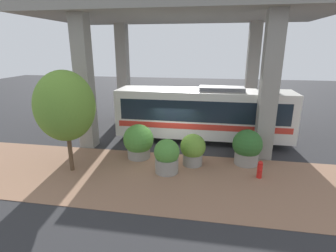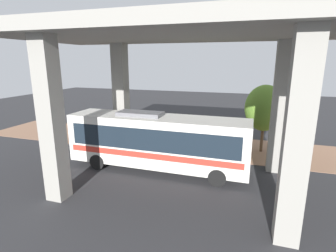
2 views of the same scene
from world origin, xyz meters
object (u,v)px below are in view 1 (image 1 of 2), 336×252
at_px(planter_back, 139,142).
at_px(planter_front, 247,147).
at_px(fire_hydrant, 260,169).
at_px(planter_extra, 167,156).
at_px(planter_middle, 193,149).
at_px(street_tree_near, 65,106).
at_px(bus, 203,112).

bearing_deg(planter_back, planter_front, -88.47).
relative_size(fire_hydrant, planter_extra, 0.51).
bearing_deg(planter_back, fire_hydrant, -102.24).
distance_m(planter_back, planter_extra, 2.45).
bearing_deg(planter_middle, street_tree_near, 105.82).
bearing_deg(fire_hydrant, planter_extra, 92.01).
distance_m(bus, planter_middle, 4.04).
bearing_deg(street_tree_near, planter_extra, -82.93).
distance_m(fire_hydrant, planter_back, 6.57).
bearing_deg(bus, street_tree_near, 131.26).
distance_m(bus, street_tree_near, 8.58).
bearing_deg(planter_back, planter_middle, -97.96).
bearing_deg(planter_front, fire_hydrant, -163.54).
distance_m(planter_front, street_tree_near, 9.49).
xyz_separation_m(fire_hydrant, planter_middle, (0.95, 3.30, 0.43)).
xyz_separation_m(bus, planter_back, (-3.44, 3.42, -1.02)).
distance_m(bus, planter_extra, 5.34).
bearing_deg(planter_middle, planter_back, 82.04).
relative_size(planter_middle, planter_back, 0.88).
relative_size(planter_front, street_tree_near, 0.38).
bearing_deg(street_tree_near, planter_front, -75.46).
xyz_separation_m(planter_middle, street_tree_near, (-1.71, 6.05, 2.48)).
xyz_separation_m(planter_middle, planter_back, (0.43, 3.10, 0.09)).
distance_m(planter_front, planter_extra, 4.39).
relative_size(planter_middle, planter_extra, 0.98).
distance_m(planter_back, street_tree_near, 4.36).
xyz_separation_m(planter_extra, street_tree_near, (-0.60, 4.84, 2.50)).
distance_m(planter_middle, street_tree_near, 6.76).
bearing_deg(planter_front, planter_middle, 101.77).
bearing_deg(planter_middle, planter_extra, 132.66).
height_order(bus, planter_extra, bus).
bearing_deg(street_tree_near, bus, -48.74).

